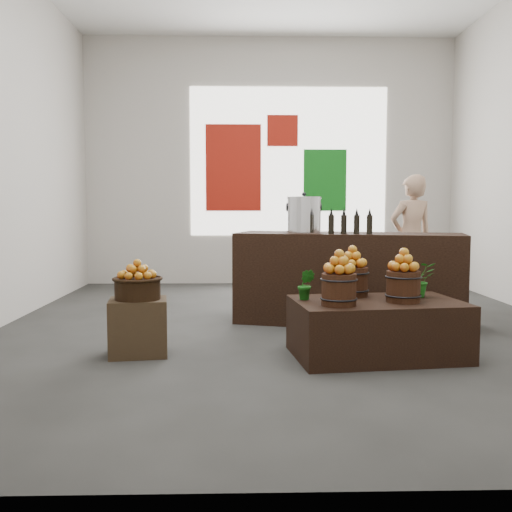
{
  "coord_description": "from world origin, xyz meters",
  "views": [
    {
      "loc": [
        -0.47,
        -5.9,
        1.25
      ],
      "look_at": [
        -0.33,
        -0.4,
        0.78
      ],
      "focal_mm": 40.0,
      "sensor_mm": 36.0,
      "label": 1
    }
  ],
  "objects_px": {
    "display_table": "(377,329)",
    "counter": "(348,278)",
    "crate": "(138,327)",
    "stock_pot_left": "(304,216)",
    "shopper": "(411,238)",
    "wicker_basket": "(138,289)"
  },
  "relations": [
    {
      "from": "crate",
      "to": "display_table",
      "type": "distance_m",
      "value": 2.02
    },
    {
      "from": "wicker_basket",
      "to": "counter",
      "type": "relative_size",
      "value": 0.16
    },
    {
      "from": "display_table",
      "to": "counter",
      "type": "bearing_deg",
      "value": 82.08
    },
    {
      "from": "wicker_basket",
      "to": "counter",
      "type": "height_order",
      "value": "counter"
    },
    {
      "from": "wicker_basket",
      "to": "stock_pot_left",
      "type": "xyz_separation_m",
      "value": [
        1.56,
        1.44,
        0.6
      ]
    },
    {
      "from": "wicker_basket",
      "to": "shopper",
      "type": "height_order",
      "value": "shopper"
    },
    {
      "from": "wicker_basket",
      "to": "counter",
      "type": "distance_m",
      "value": 2.42
    },
    {
      "from": "display_table",
      "to": "stock_pot_left",
      "type": "distance_m",
      "value": 1.85
    },
    {
      "from": "display_table",
      "to": "counter",
      "type": "xyz_separation_m",
      "value": [
        0.02,
        1.41,
        0.25
      ]
    },
    {
      "from": "wicker_basket",
      "to": "display_table",
      "type": "bearing_deg",
      "value": -2.97
    },
    {
      "from": "display_table",
      "to": "shopper",
      "type": "height_order",
      "value": "shopper"
    },
    {
      "from": "display_table",
      "to": "shopper",
      "type": "distance_m",
      "value": 3.11
    },
    {
      "from": "crate",
      "to": "stock_pot_left",
      "type": "relative_size",
      "value": 1.3
    },
    {
      "from": "crate",
      "to": "counter",
      "type": "height_order",
      "value": "counter"
    },
    {
      "from": "stock_pot_left",
      "to": "counter",
      "type": "bearing_deg",
      "value": -15.31
    },
    {
      "from": "stock_pot_left",
      "to": "shopper",
      "type": "relative_size",
      "value": 0.22
    },
    {
      "from": "shopper",
      "to": "stock_pot_left",
      "type": "bearing_deg",
      "value": 25.19
    },
    {
      "from": "crate",
      "to": "shopper",
      "type": "height_order",
      "value": "shopper"
    },
    {
      "from": "crate",
      "to": "stock_pot_left",
      "type": "xyz_separation_m",
      "value": [
        1.56,
        1.44,
        0.92
      ]
    },
    {
      "from": "crate",
      "to": "stock_pot_left",
      "type": "distance_m",
      "value": 2.31
    },
    {
      "from": "crate",
      "to": "display_table",
      "type": "height_order",
      "value": "crate"
    },
    {
      "from": "wicker_basket",
      "to": "stock_pot_left",
      "type": "distance_m",
      "value": 2.2
    }
  ]
}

